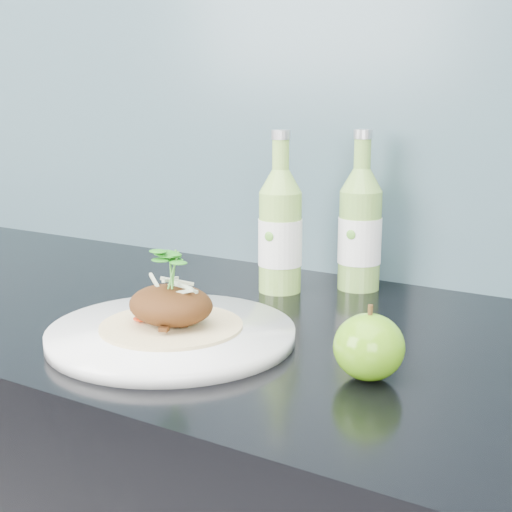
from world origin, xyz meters
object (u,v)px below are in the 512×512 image
at_px(dinner_plate, 172,334).
at_px(green_apple, 369,347).
at_px(cider_bottle_left, 280,231).
at_px(cider_bottle_right, 360,230).

distance_m(dinner_plate, green_apple, 0.25).
bearing_deg(green_apple, cider_bottle_left, 134.80).
bearing_deg(cider_bottle_right, dinner_plate, -87.24).
distance_m(green_apple, cider_bottle_left, 0.35).
relative_size(green_apple, cider_bottle_right, 0.35).
height_order(cider_bottle_left, cider_bottle_right, same).
relative_size(dinner_plate, cider_bottle_left, 1.62).
height_order(dinner_plate, cider_bottle_right, cider_bottle_right).
bearing_deg(cider_bottle_left, cider_bottle_right, 48.78).
xyz_separation_m(dinner_plate, cider_bottle_right, (0.09, 0.33, 0.08)).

